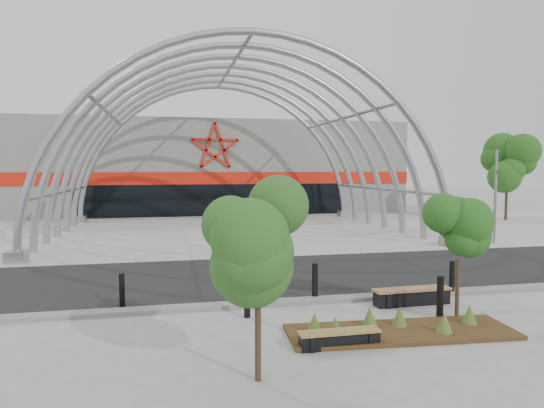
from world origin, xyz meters
name	(u,v)px	position (x,y,z in m)	size (l,w,h in m)	color
ground	(300,301)	(0.00, 0.00, 0.00)	(140.00, 140.00, 0.00)	gray
road	(275,275)	(0.00, 3.50, 0.01)	(140.00, 7.00, 0.02)	black
forecourt	(232,232)	(0.00, 15.50, 0.02)	(60.00, 17.00, 0.04)	#A9A49A
kerb	(303,301)	(0.00, -0.25, 0.06)	(60.00, 0.50, 0.12)	slate
arena_building	(208,167)	(0.00, 33.45, 3.99)	(34.00, 15.24, 8.00)	slate
vault_canopy	(232,232)	(0.00, 15.50, 0.02)	(20.80, 15.80, 20.36)	#92979B
planting_bed	(397,328)	(1.50, -3.27, 0.14)	(5.52, 2.04, 0.57)	#372911
signal_pole	(495,195)	(12.67, 8.20, 2.55)	(0.27, 0.69, 4.89)	gray
street_tree_0	(258,242)	(-2.22, -5.06, 2.60)	(1.59, 1.59, 3.62)	black
street_tree_1	(459,236)	(3.53, -2.57, 2.20)	(1.29, 1.29, 3.06)	#322118
bench_0	(340,339)	(-0.16, -3.81, 0.19)	(1.84, 0.41, 0.38)	black
bench_1	(412,297)	(3.05, -1.07, 0.24)	(2.32, 0.57, 0.48)	black
bollard_0	(122,290)	(-5.13, 0.44, 0.48)	(0.15, 0.15, 0.97)	black
bollard_1	(247,297)	(-1.80, -1.24, 0.53)	(0.17, 0.17, 1.07)	black
bollard_2	(315,282)	(0.45, 0.00, 0.56)	(0.18, 0.18, 1.11)	black
bollard_3	(440,297)	(3.15, -2.39, 0.56)	(0.18, 0.18, 1.12)	black
bollard_4	(452,278)	(4.82, -0.32, 0.54)	(0.17, 0.17, 1.07)	black
bg_tree_1	(508,164)	(21.00, 18.00, 4.25)	(2.70, 2.70, 5.91)	black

